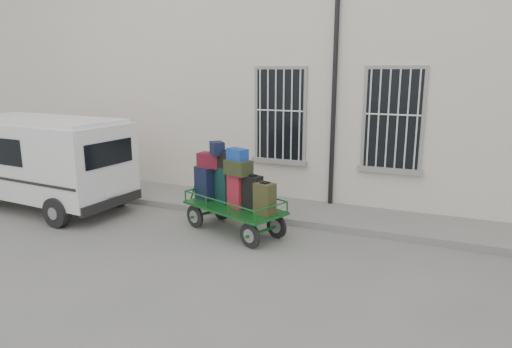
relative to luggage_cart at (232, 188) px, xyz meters
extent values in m
plane|color=slate|center=(0.55, -0.56, -0.94)|extent=(80.00, 80.00, 0.00)
cube|color=beige|center=(0.55, 4.94, 2.06)|extent=(24.00, 5.00, 6.00)
cylinder|color=black|center=(1.50, 2.36, 1.86)|extent=(0.11, 0.11, 5.60)
cube|color=black|center=(0.15, 2.42, 1.31)|extent=(1.20, 0.08, 2.20)
cube|color=gray|center=(0.15, 2.40, 0.15)|extent=(1.45, 0.22, 0.12)
cube|color=black|center=(2.85, 2.42, 1.31)|extent=(1.20, 0.08, 2.20)
cube|color=gray|center=(2.85, 2.40, 0.15)|extent=(1.45, 0.22, 0.12)
cube|color=slate|center=(0.55, 1.64, -0.87)|extent=(24.00, 1.70, 0.15)
cylinder|color=black|center=(-0.84, -0.11, -0.69)|extent=(0.48, 0.23, 0.50)
cylinder|color=gray|center=(-0.84, -0.11, -0.69)|extent=(0.29, 0.18, 0.27)
cylinder|color=black|center=(-0.57, 0.59, -0.69)|extent=(0.48, 0.23, 0.50)
cylinder|color=gray|center=(-0.57, 0.59, -0.69)|extent=(0.29, 0.18, 0.27)
cylinder|color=black|center=(0.73, -0.71, -0.69)|extent=(0.48, 0.23, 0.50)
cylinder|color=gray|center=(0.73, -0.71, -0.69)|extent=(0.29, 0.18, 0.27)
cylinder|color=black|center=(1.00, -0.01, -0.69)|extent=(0.48, 0.23, 0.50)
cylinder|color=gray|center=(1.00, -0.01, -0.69)|extent=(0.29, 0.18, 0.27)
cube|color=#145A1F|center=(0.08, -0.06, -0.40)|extent=(2.39, 1.70, 0.05)
cylinder|color=#145A1F|center=(-1.17, 0.42, -0.25)|extent=(0.28, 0.14, 0.56)
cube|color=black|center=(-0.77, 0.22, -0.02)|extent=(0.54, 0.43, 0.71)
cube|color=black|center=(-0.77, 0.22, 0.35)|extent=(0.22, 0.18, 0.03)
cube|color=black|center=(-0.25, 0.14, 0.01)|extent=(0.52, 0.46, 0.77)
cube|color=black|center=(-0.25, 0.14, 0.41)|extent=(0.22, 0.17, 0.03)
cube|color=maroon|center=(0.15, -0.07, -0.02)|extent=(0.46, 0.38, 0.71)
cube|color=black|center=(0.15, -0.07, 0.35)|extent=(0.19, 0.16, 0.03)
cube|color=black|center=(0.53, -0.12, -0.02)|extent=(0.40, 0.33, 0.70)
cube|color=black|center=(0.53, -0.12, 0.34)|extent=(0.18, 0.17, 0.03)
cube|color=#2D2E17|center=(0.85, -0.28, -0.06)|extent=(0.43, 0.37, 0.62)
cube|color=black|center=(0.85, -0.28, 0.26)|extent=(0.19, 0.19, 0.03)
cube|color=maroon|center=(-0.63, 0.25, 0.49)|extent=(0.55, 0.34, 0.31)
cube|color=black|center=(-0.17, 0.14, 0.56)|extent=(0.62, 0.54, 0.33)
cube|color=#292C16|center=(0.21, -0.12, 0.48)|extent=(0.61, 0.50, 0.30)
cube|color=black|center=(-0.40, 0.13, 0.79)|extent=(0.42, 0.42, 0.27)
cube|color=navy|center=(0.18, -0.10, 0.74)|extent=(0.49, 0.40, 0.23)
cube|color=white|center=(-4.93, -0.29, 0.31)|extent=(4.42, 2.16, 1.76)
cube|color=white|center=(-4.93, -0.29, 1.23)|extent=(4.22, 2.00, 0.10)
cube|color=black|center=(-2.78, -0.44, 0.60)|extent=(0.14, 1.37, 0.54)
cube|color=black|center=(-2.79, -0.44, -0.52)|extent=(0.23, 1.81, 0.22)
cube|color=white|center=(-2.75, -0.44, -0.30)|extent=(0.06, 0.41, 0.12)
cylinder|color=black|center=(-6.28, 0.71, -0.61)|extent=(0.68, 0.26, 0.66)
cylinder|color=black|center=(-3.58, -1.28, -0.61)|extent=(0.68, 0.26, 0.66)
cylinder|color=black|center=(-3.46, 0.51, -0.61)|extent=(0.68, 0.26, 0.66)
camera|label=1|loc=(4.11, -8.19, 2.37)|focal=32.00mm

